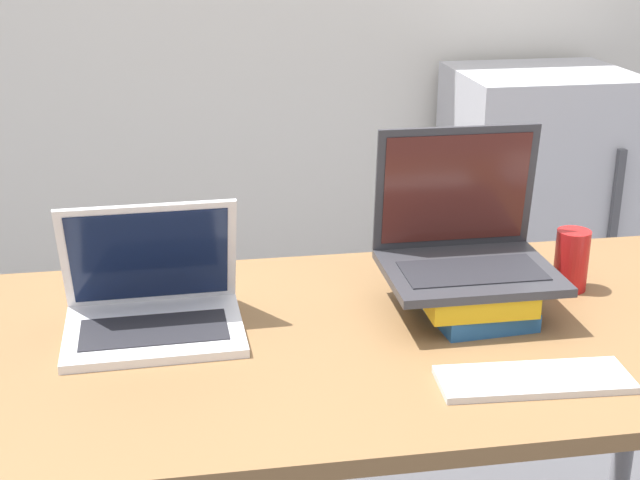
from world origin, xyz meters
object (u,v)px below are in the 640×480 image
(laptop_on_books, at_px, (465,243))
(soda_can, at_px, (571,260))
(wireless_keyboard, at_px, (534,379))
(laptop_left, at_px, (153,305))
(book_stack, at_px, (470,295))
(mini_fridge, at_px, (531,218))

(laptop_on_books, bearing_deg, soda_can, 9.42)
(wireless_keyboard, relative_size, soda_can, 2.57)
(laptop_left, distance_m, soda_can, 0.81)
(laptop_left, relative_size, laptop_on_books, 1.02)
(laptop_left, xyz_separation_m, book_stack, (0.58, -0.03, -0.01))
(mini_fridge, bearing_deg, soda_can, -109.47)
(laptop_left, xyz_separation_m, soda_can, (0.81, 0.05, 0.01))
(wireless_keyboard, xyz_separation_m, mini_fridge, (0.62, 1.49, -0.27))
(soda_can, distance_m, mini_fridge, 1.26)
(mini_fridge, bearing_deg, wireless_keyboard, -112.48)
(laptop_left, bearing_deg, mini_fridge, 44.58)
(laptop_left, height_order, book_stack, laptop_left)
(book_stack, height_order, wireless_keyboard, book_stack)
(laptop_left, bearing_deg, wireless_keyboard, -26.15)
(laptop_left, bearing_deg, laptop_on_books, 1.19)
(book_stack, height_order, laptop_on_books, laptop_on_books)
(book_stack, relative_size, mini_fridge, 0.24)
(mini_fridge, bearing_deg, laptop_on_books, -118.34)
(book_stack, xyz_separation_m, soda_can, (0.23, 0.08, 0.02))
(book_stack, bearing_deg, wireless_keyboard, -85.78)
(laptop_on_books, relative_size, soda_can, 2.56)
(wireless_keyboard, distance_m, mini_fridge, 1.64)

